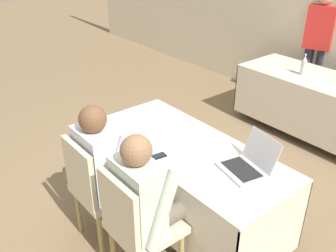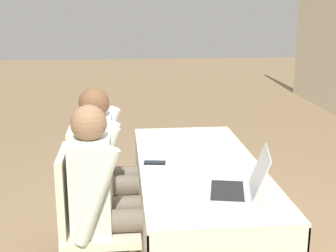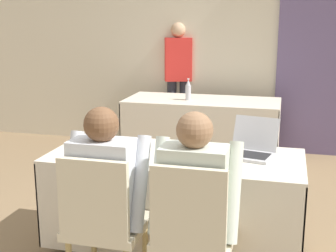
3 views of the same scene
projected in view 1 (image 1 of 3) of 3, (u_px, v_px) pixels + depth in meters
ground_plane at (185, 218)px, 3.30m from camera, size 24.00×24.00×0.00m
conference_table_near at (187, 165)px, 3.03m from camera, size 1.75×0.76×0.74m
conference_table_far at (314, 91)px, 4.39m from camera, size 1.75×0.76×0.74m
laptop at (247, 164)px, 2.65m from camera, size 0.38×0.39×0.24m
cell_phone at (157, 156)px, 2.81m from camera, size 0.08×0.14×0.01m
paper_beside_laptop at (152, 122)px, 3.31m from camera, size 0.30×0.35×0.00m
water_bottle at (304, 66)px, 4.32m from camera, size 0.06×0.06×0.25m
chair_near_left at (97, 186)px, 2.85m from camera, size 0.44×0.44×0.93m
chair_near_right at (136, 224)px, 2.49m from camera, size 0.44×0.44×0.93m
person_checkered_shirt at (107, 164)px, 2.83m from camera, size 0.50×0.52×1.19m
person_white_shirt at (148, 199)px, 2.47m from camera, size 0.50×0.52×1.19m
person_red_shirt at (317, 43)px, 4.91m from camera, size 0.39×0.30×1.59m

